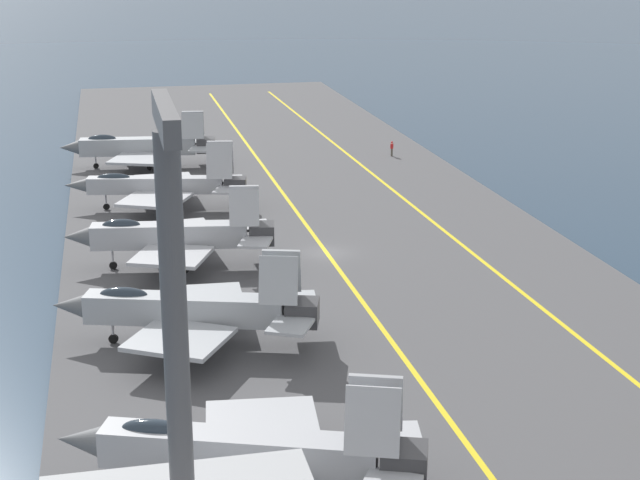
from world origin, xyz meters
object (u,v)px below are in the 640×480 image
parked_jet_third (174,235)px  parked_jet_fifth (141,146)px  parked_jet_nearest (246,452)px  parked_jet_fourth (161,185)px  parked_jet_second (190,309)px  crew_red_vest (392,148)px

parked_jet_third → parked_jet_fifth: 36.24m
parked_jet_third → parked_jet_fifth: parked_jet_third is taller
parked_jet_nearest → parked_jet_fourth: 51.82m
parked_jet_nearest → parked_jet_second: 18.50m
parked_jet_nearest → crew_red_vest: size_ratio=9.51×
parked_jet_second → crew_red_vest: bearing=-28.7°
parked_jet_third → parked_jet_fifth: bearing=1.6°
parked_jet_fourth → parked_jet_fifth: bearing=3.5°
parked_jet_third → crew_red_vest: (36.08, -28.14, -1.67)m
parked_jet_second → parked_jet_third: (15.66, -0.14, 0.20)m
parked_jet_third → crew_red_vest: size_ratio=9.10×
parked_jet_fourth → parked_jet_fifth: 18.58m
crew_red_vest → parked_jet_fifth: bearing=89.7°
parked_jet_nearest → parked_jet_fourth: bearing=0.7°
parked_jet_nearest → crew_red_vest: 75.37m
parked_jet_fifth → parked_jet_nearest: bearing=-178.5°
parked_jet_fourth → parked_jet_fifth: size_ratio=0.99×
parked_jet_nearest → parked_jet_fourth: (51.81, 0.68, -0.09)m
parked_jet_third → crew_red_vest: 45.79m
parked_jet_nearest → crew_red_vest: parked_jet_nearest is taller
parked_jet_third → crew_red_vest: parked_jet_third is taller
parked_jet_nearest → parked_jet_third: size_ratio=1.04×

